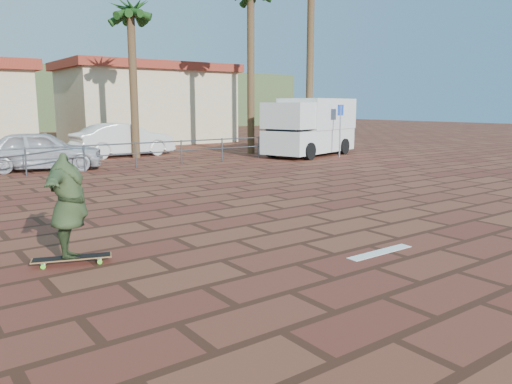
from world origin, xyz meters
TOP-DOWN VIEW (x-y plane):
  - ground at (0.00, 0.00)m, footprint 120.00×120.00m
  - paint_stripe at (0.70, -1.20)m, footprint 1.40×0.22m
  - guardrail at (0.00, 12.00)m, footprint 24.06×0.06m
  - palm_center at (3.50, 15.50)m, footprint 2.40×2.40m
  - building_east at (8.00, 24.00)m, footprint 10.60×6.60m
  - longboard at (-3.63, 1.21)m, footprint 1.19×0.63m
  - skateboarder at (-3.63, 1.21)m, footprint 1.30×2.04m
  - campervan at (10.75, 11.51)m, footprint 5.66×3.60m
  - car_silver at (-1.17, 13.29)m, footprint 4.72×3.09m
  - car_white at (3.31, 16.50)m, footprint 4.88×2.01m
  - street_sign at (11.22, 10.00)m, footprint 0.49×0.18m

SIDE VIEW (x-z plane):
  - ground at x=0.00m, z-range 0.00..0.00m
  - paint_stripe at x=0.70m, z-range 0.00..0.01m
  - longboard at x=-3.63m, z-range 0.04..0.15m
  - guardrail at x=0.00m, z-range 0.18..1.18m
  - car_silver at x=-1.17m, z-range 0.00..1.49m
  - car_white at x=3.31m, z-range 0.00..1.57m
  - skateboarder at x=-3.63m, z-range 0.12..1.73m
  - campervan at x=10.75m, z-range 0.07..2.80m
  - street_sign at x=11.22m, z-range 0.48..2.92m
  - building_east at x=8.00m, z-range 0.04..5.04m
  - palm_center at x=3.50m, z-range 2.49..10.24m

